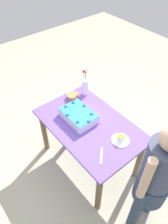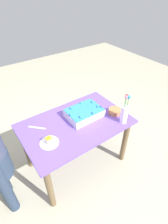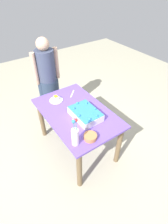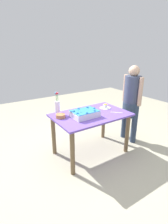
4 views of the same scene
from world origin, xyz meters
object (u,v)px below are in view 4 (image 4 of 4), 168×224
Objects in this scene: sheet_cake at (85,114)px; person_standing at (131,99)px; flower_vase at (57,106)px; fruit_bowl at (61,116)px; cake_knife at (117,112)px; serving_plate_with_slice at (105,107)px.

person_standing is at bearing 0.79° from sheet_cake.
flower_vase reaches higher than fruit_bowl.
fruit_bowl is (-0.03, -0.18, -0.11)m from flower_vase.
flower_vase is at bearing 131.30° from sheet_cake.
sheet_cake is 2.08× the size of cake_knife.
fruit_bowl is 1.44m from person_standing.
flower_vase is (-0.31, 0.35, 0.08)m from sheet_cake.
person_standing reaches higher than cake_knife.
sheet_cake reaches higher than cake_knife.
sheet_cake reaches higher than fruit_bowl.
serving_plate_with_slice is at bearing -1.72° from fruit_bowl.
sheet_cake is 0.48m from flower_vase.
serving_plate_with_slice is at bearing -41.69° from cake_knife.
sheet_cake is 1.08m from person_standing.
cake_knife is at bearing -29.79° from flower_vase.
sheet_cake is at bearing -26.63° from fruit_bowl.
serving_plate_with_slice is at bearing -13.61° from flower_vase.
flower_vase reaches higher than sheet_cake.
serving_plate_with_slice is 0.52× the size of flower_vase.
serving_plate_with_slice reaches higher than cake_knife.
sheet_cake is at bearing 0.79° from person_standing.
flower_vase is 0.25× the size of person_standing.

